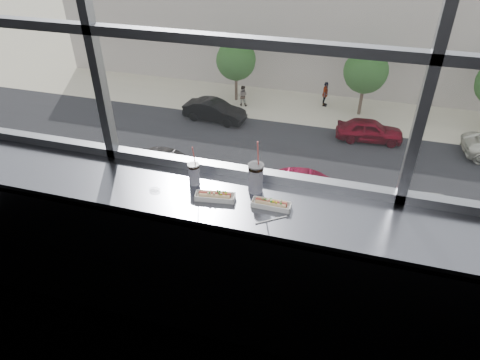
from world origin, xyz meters
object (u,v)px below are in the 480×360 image
(soda_cup_right, at_px, (256,177))
(car_far_b, at_px, (370,127))
(loose_straw, at_px, (271,220))
(pedestrian_c, at_px, (427,108))
(hotdog_tray_right, at_px, (271,204))
(soda_cup_left, at_px, (194,173))
(pedestrian_b, at_px, (325,92))
(car_far_a, at_px, (214,108))
(wrapper, at_px, (155,190))
(car_near_b, at_px, (169,164))
(car_near_d, at_px, (436,206))
(hotdog_tray_left, at_px, (215,196))
(tree_left, at_px, (236,60))
(car_near_c, at_px, (310,186))
(pedestrian_a, at_px, (243,94))
(tree_center, at_px, (366,71))

(soda_cup_right, xyz_separation_m, car_far_b, (1.71, 24.15, -11.18))
(soda_cup_right, xyz_separation_m, loose_straw, (0.16, -0.26, -0.11))
(soda_cup_right, xyz_separation_m, pedestrian_c, (5.47, 28.52, -11.24))
(hotdog_tray_right, distance_m, soda_cup_left, 0.56)
(pedestrian_b, bearing_deg, car_far_a, 123.45)
(wrapper, bearing_deg, pedestrian_b, 92.25)
(soda_cup_right, height_order, pedestrian_c, soda_cup_right)
(soda_cup_left, relative_size, car_near_b, 0.05)
(car_far_a, height_order, car_far_b, car_far_a)
(car_near_d, bearing_deg, hotdog_tray_left, 155.13)
(car_far_a, bearing_deg, pedestrian_b, -50.47)
(tree_left, bearing_deg, loose_straw, -72.89)
(car_near_c, bearing_deg, tree_left, 27.42)
(pedestrian_b, bearing_deg, soda_cup_left, -177.32)
(soda_cup_left, bearing_deg, car_near_c, 92.30)
(pedestrian_b, relative_size, pedestrian_a, 1.19)
(wrapper, distance_m, pedestrian_a, 30.47)
(loose_straw, relative_size, pedestrian_c, 0.11)
(loose_straw, bearing_deg, car_near_d, 37.13)
(soda_cup_right, xyz_separation_m, car_near_b, (-8.90, 16.15, -11.09))
(pedestrian_c, distance_m, pedestrian_a, 13.34)
(car_far_b, bearing_deg, wrapper, 169.42)
(hotdog_tray_right, height_order, tree_left, hotdog_tray_right)
(hotdog_tray_left, bearing_deg, loose_straw, -23.78)
(hotdog_tray_left, relative_size, tree_center, 0.05)
(car_far_a, xyz_separation_m, pedestrian_b, (7.24, 4.78, 0.13))
(car_near_d, xyz_separation_m, tree_center, (-4.14, 12.00, 2.14))
(wrapper, xyz_separation_m, pedestrian_b, (-1.14, 29.12, -10.94))
(hotdog_tray_right, xyz_separation_m, soda_cup_left, (-0.54, 0.11, 0.06))
(car_far_a, height_order, tree_center, tree_center)
(loose_straw, xyz_separation_m, tree_center, (0.74, 28.42, -8.81))
(tree_center, bearing_deg, pedestrian_c, 4.62)
(loose_straw, height_order, tree_center, loose_straw)
(hotdog_tray_left, bearing_deg, car_near_c, 84.62)
(hotdog_tray_right, bearing_deg, car_far_a, 110.95)
(soda_cup_right, height_order, tree_left, soda_cup_right)
(pedestrian_a, bearing_deg, hotdog_tray_right, 106.16)
(car_far_a, height_order, car_near_b, car_near_b)
(pedestrian_c, bearing_deg, soda_cup_left, -11.64)
(car_near_c, bearing_deg, hotdog_tray_left, 178.25)
(car_near_b, distance_m, tree_left, 12.19)
(soda_cup_left, distance_m, tree_left, 30.69)
(hotdog_tray_left, distance_m, car_far_b, 26.79)
(car_near_c, bearing_deg, loose_straw, 179.56)
(hotdog_tray_left, height_order, car_near_d, hotdog_tray_left)
(car_near_b, bearing_deg, car_far_b, -46.86)
(pedestrian_b, bearing_deg, tree_center, -106.34)
(hotdog_tray_left, height_order, car_far_a, hotdog_tray_left)
(soda_cup_right, distance_m, pedestrian_a, 30.50)
(hotdog_tray_left, bearing_deg, soda_cup_left, 137.14)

